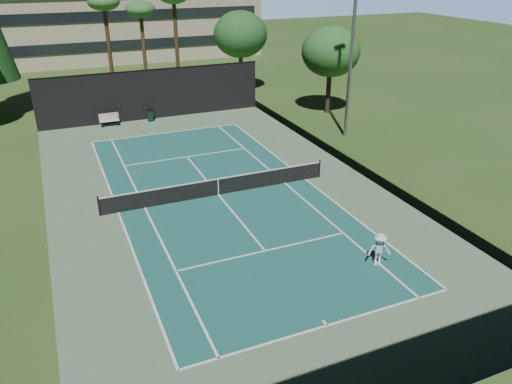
{
  "coord_description": "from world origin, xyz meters",
  "views": [
    {
      "loc": [
        -7.88,
        -23.92,
        11.96
      ],
      "look_at": [
        1.0,
        -3.0,
        1.3
      ],
      "focal_mm": 35.0,
      "sensor_mm": 36.0,
      "label": 1
    }
  ],
  "objects_px": {
    "player": "(379,249)",
    "trash_bin": "(151,115)",
    "tennis_net": "(218,186)",
    "tennis_ball_d": "(135,174)",
    "tennis_ball_a": "(208,331)",
    "park_bench": "(109,119)",
    "tennis_ball_c": "(212,182)",
    "tennis_ball_b": "(141,175)"
  },
  "relations": [
    {
      "from": "tennis_ball_b",
      "to": "tennis_ball_c",
      "type": "relative_size",
      "value": 1.02
    },
    {
      "from": "tennis_ball_a",
      "to": "tennis_ball_d",
      "type": "bearing_deg",
      "value": 88.72
    },
    {
      "from": "tennis_ball_a",
      "to": "park_bench",
      "type": "height_order",
      "value": "park_bench"
    },
    {
      "from": "tennis_net",
      "to": "tennis_ball_d",
      "type": "height_order",
      "value": "tennis_net"
    },
    {
      "from": "player",
      "to": "trash_bin",
      "type": "relative_size",
      "value": 1.61
    },
    {
      "from": "player",
      "to": "trash_bin",
      "type": "distance_m",
      "value": 25.08
    },
    {
      "from": "tennis_ball_b",
      "to": "tennis_ball_c",
      "type": "distance_m",
      "value": 4.49
    },
    {
      "from": "tennis_ball_a",
      "to": "tennis_ball_d",
      "type": "distance_m",
      "value": 15.35
    },
    {
      "from": "tennis_net",
      "to": "trash_bin",
      "type": "xyz_separation_m",
      "value": [
        -0.44,
        15.39,
        -0.08
      ]
    },
    {
      "from": "tennis_net",
      "to": "tennis_ball_c",
      "type": "xyz_separation_m",
      "value": [
        0.2,
        1.75,
        -0.53
      ]
    },
    {
      "from": "tennis_ball_a",
      "to": "tennis_ball_b",
      "type": "bearing_deg",
      "value": 87.61
    },
    {
      "from": "tennis_net",
      "to": "tennis_ball_d",
      "type": "xyz_separation_m",
      "value": [
        -3.7,
        4.84,
        -0.53
      ]
    },
    {
      "from": "player",
      "to": "tennis_ball_d",
      "type": "xyz_separation_m",
      "value": [
        -7.73,
        14.12,
        -0.73
      ]
    },
    {
      "from": "tennis_ball_b",
      "to": "trash_bin",
      "type": "relative_size",
      "value": 0.07
    },
    {
      "from": "tennis_net",
      "to": "park_bench",
      "type": "relative_size",
      "value": 8.6
    },
    {
      "from": "tennis_ball_a",
      "to": "tennis_ball_c",
      "type": "xyz_separation_m",
      "value": [
        4.24,
        12.26,
        0.0
      ]
    },
    {
      "from": "tennis_ball_b",
      "to": "tennis_ball_d",
      "type": "distance_m",
      "value": 0.51
    },
    {
      "from": "tennis_net",
      "to": "tennis_ball_a",
      "type": "relative_size",
      "value": 222.77
    },
    {
      "from": "park_bench",
      "to": "trash_bin",
      "type": "height_order",
      "value": "park_bench"
    },
    {
      "from": "tennis_net",
      "to": "player",
      "type": "distance_m",
      "value": 10.12
    },
    {
      "from": "tennis_ball_b",
      "to": "trash_bin",
      "type": "xyz_separation_m",
      "value": [
        2.98,
        10.98,
        0.45
      ]
    },
    {
      "from": "tennis_net",
      "to": "trash_bin",
      "type": "relative_size",
      "value": 13.65
    },
    {
      "from": "tennis_ball_d",
      "to": "trash_bin",
      "type": "xyz_separation_m",
      "value": [
        3.26,
        10.56,
        0.45
      ]
    },
    {
      "from": "tennis_ball_b",
      "to": "park_bench",
      "type": "bearing_deg",
      "value": 91.61
    },
    {
      "from": "tennis_ball_a",
      "to": "park_bench",
      "type": "bearing_deg",
      "value": 89.3
    },
    {
      "from": "tennis_ball_b",
      "to": "tennis_ball_d",
      "type": "bearing_deg",
      "value": 123.19
    },
    {
      "from": "tennis_net",
      "to": "tennis_ball_b",
      "type": "height_order",
      "value": "tennis_net"
    },
    {
      "from": "tennis_ball_c",
      "to": "park_bench",
      "type": "height_order",
      "value": "park_bench"
    },
    {
      "from": "tennis_ball_d",
      "to": "trash_bin",
      "type": "relative_size",
      "value": 0.06
    },
    {
      "from": "trash_bin",
      "to": "park_bench",
      "type": "bearing_deg",
      "value": -178.97
    },
    {
      "from": "tennis_ball_c",
      "to": "trash_bin",
      "type": "xyz_separation_m",
      "value": [
        -0.64,
        13.64,
        0.45
      ]
    },
    {
      "from": "park_bench",
      "to": "tennis_ball_b",
      "type": "bearing_deg",
      "value": -88.39
    },
    {
      "from": "tennis_ball_d",
      "to": "trash_bin",
      "type": "height_order",
      "value": "trash_bin"
    },
    {
      "from": "tennis_ball_d",
      "to": "park_bench",
      "type": "bearing_deg",
      "value": 90.15
    },
    {
      "from": "tennis_net",
      "to": "tennis_ball_a",
      "type": "bearing_deg",
      "value": -111.03
    },
    {
      "from": "tennis_ball_a",
      "to": "trash_bin",
      "type": "xyz_separation_m",
      "value": [
        3.6,
        25.9,
        0.45
      ]
    },
    {
      "from": "tennis_net",
      "to": "tennis_ball_c",
      "type": "relative_size",
      "value": 204.0
    },
    {
      "from": "tennis_net",
      "to": "player",
      "type": "bearing_deg",
      "value": -66.53
    },
    {
      "from": "tennis_ball_b",
      "to": "tennis_ball_d",
      "type": "height_order",
      "value": "tennis_ball_b"
    },
    {
      "from": "tennis_ball_c",
      "to": "trash_bin",
      "type": "relative_size",
      "value": 0.07
    },
    {
      "from": "tennis_net",
      "to": "tennis_ball_a",
      "type": "height_order",
      "value": "tennis_net"
    },
    {
      "from": "park_bench",
      "to": "tennis_ball_c",
      "type": "bearing_deg",
      "value": -73.88
    }
  ]
}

